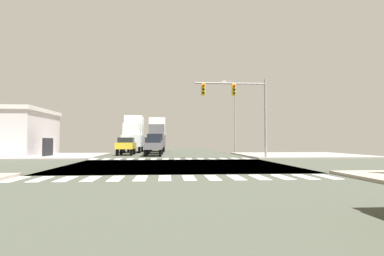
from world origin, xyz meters
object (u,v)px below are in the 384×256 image
(traffic_signal_mast, at_px, (239,100))
(box_truck_crossing_1, at_px, (157,134))
(pickup_farside_1, at_px, (155,143))
(sedan_leading_3, at_px, (153,145))
(sedan_middle_4, at_px, (126,145))
(sedan_queued_2, at_px, (159,143))
(street_lamp, at_px, (233,110))
(box_truck_trailing_2, at_px, (134,133))

(traffic_signal_mast, xyz_separation_m, box_truck_crossing_1, (-7.53, 19.82, -2.51))
(pickup_farside_1, bearing_deg, sedan_leading_3, 90.00)
(traffic_signal_mast, xyz_separation_m, sedan_middle_4, (-10.53, 8.04, -3.96))
(traffic_signal_mast, height_order, sedan_middle_4, traffic_signal_mast)
(traffic_signal_mast, bearing_deg, sedan_middle_4, 142.65)
(sedan_queued_2, bearing_deg, traffic_signal_mast, 103.93)
(sedan_leading_3, relative_size, sedan_middle_4, 1.00)
(box_truck_crossing_1, bearing_deg, sedan_middle_4, 75.71)
(sedan_middle_4, bearing_deg, sedan_queued_2, -97.66)
(street_lamp, height_order, box_truck_trailing_2, street_lamp)
(sedan_leading_3, bearing_deg, box_truck_trailing_2, -74.30)
(street_lamp, relative_size, sedan_queued_2, 2.14)
(street_lamp, bearing_deg, traffic_signal_mast, -99.51)
(box_truck_trailing_2, bearing_deg, traffic_signal_mast, 122.60)
(box_truck_trailing_2, bearing_deg, sedan_middle_4, 90.00)
(pickup_farside_1, bearing_deg, sedan_queued_2, -90.00)
(box_truck_crossing_1, relative_size, sedan_queued_2, 1.67)
(box_truck_crossing_1, distance_m, sedan_queued_2, 10.62)
(pickup_farside_1, height_order, sedan_leading_3, pickup_farside_1)
(traffic_signal_mast, xyz_separation_m, box_truck_trailing_2, (-10.53, 16.46, -2.51))
(traffic_signal_mast, xyz_separation_m, sedan_queued_2, (-7.53, 30.34, -3.96))
(box_truck_crossing_1, height_order, sedan_middle_4, box_truck_crossing_1)
(street_lamp, distance_m, sedan_middle_4, 14.47)
(traffic_signal_mast, xyz_separation_m, pickup_farside_1, (-7.53, 11.52, -3.78))
(street_lamp, relative_size, box_truck_trailing_2, 1.28)
(traffic_signal_mast, bearing_deg, box_truck_trailing_2, 122.60)
(sedan_queued_2, distance_m, sedan_middle_4, 22.51)
(box_truck_trailing_2, distance_m, sedan_middle_4, 8.55)
(sedan_queued_2, bearing_deg, street_lamp, 119.85)
(street_lamp, bearing_deg, box_truck_crossing_1, 146.40)
(box_truck_crossing_1, xyz_separation_m, box_truck_trailing_2, (-3.00, -3.36, 0.00))
(street_lamp, height_order, sedan_queued_2, street_lamp)
(sedan_middle_4, bearing_deg, box_truck_crossing_1, -104.29)
(box_truck_crossing_1, relative_size, sedan_leading_3, 1.67)
(traffic_signal_mast, bearing_deg, street_lamp, 80.49)
(traffic_signal_mast, height_order, box_truck_crossing_1, traffic_signal_mast)
(pickup_farside_1, height_order, box_truck_trailing_2, box_truck_trailing_2)
(box_truck_crossing_1, bearing_deg, street_lamp, 146.40)
(traffic_signal_mast, xyz_separation_m, street_lamp, (2.23, 13.33, 0.33))
(street_lamp, xyz_separation_m, box_truck_crossing_1, (-9.76, 6.48, -2.85))
(sedan_middle_4, bearing_deg, box_truck_trailing_2, -90.00)
(sedan_leading_3, height_order, sedan_middle_4, same)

